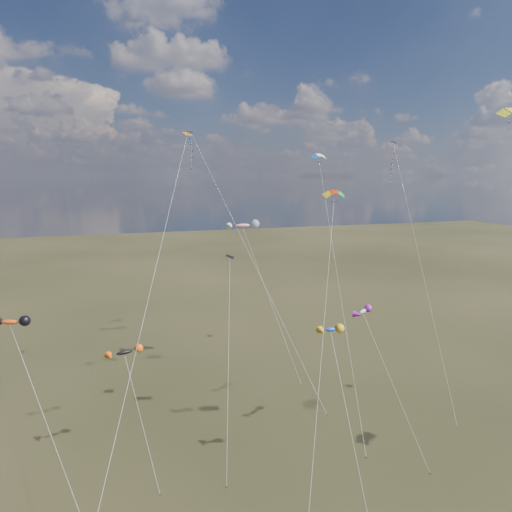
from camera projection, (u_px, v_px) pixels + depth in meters
name	position (u px, v px, depth m)	size (l,w,h in m)	color
diamond_black_high	(396.00, 174.00, 64.33)	(5.20, 21.56, 31.87)	black
diamond_navy_tall	(200.00, 168.00, 57.44)	(12.52, 16.39, 32.56)	#0F1B4E
diamond_black_mid	(229.00, 305.00, 47.75)	(4.72, 13.80, 18.36)	black
diamond_orange_center	(162.00, 241.00, 40.78)	(12.78, 24.61, 31.44)	#C86B08
parafoil_blue_white	(320.00, 157.00, 59.93)	(5.60, 21.62, 30.19)	blue
parafoil_tricolor	(334.00, 194.00, 45.40)	(10.85, 16.01, 25.91)	gold
novelty_black_orange	(125.00, 353.00, 43.78)	(3.80, 8.65, 10.70)	black
novelty_orange_black	(10.00, 323.00, 36.46)	(6.70, 7.55, 15.92)	#F04715
novelty_white_purple	(363.00, 312.00, 47.29)	(3.49, 10.17, 13.53)	silver
novelty_redwhite_stripe	(243.00, 226.00, 63.65)	(7.06, 10.47, 20.81)	red
novelty_blue_yellow	(331.00, 330.00, 41.30)	(2.20, 10.27, 13.65)	blue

